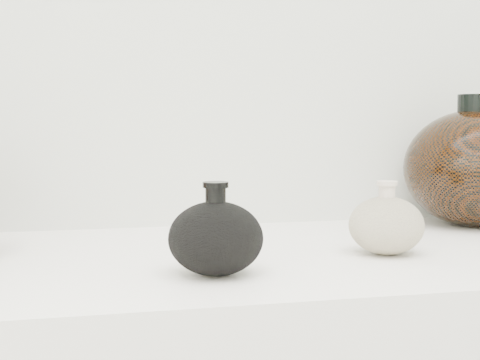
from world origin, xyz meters
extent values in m
cube|color=white|center=(0.00, 0.95, 0.89)|extent=(1.20, 0.50, 0.03)
ellipsoid|color=black|center=(-0.04, 0.83, 0.94)|extent=(0.13, 0.13, 0.08)
cylinder|color=black|center=(-0.04, 0.83, 0.99)|extent=(0.03, 0.03, 0.03)
cylinder|color=black|center=(-0.04, 0.83, 1.00)|extent=(0.04, 0.04, 0.01)
ellipsoid|color=beige|center=(0.20, 0.90, 0.94)|extent=(0.13, 0.13, 0.08)
cylinder|color=beige|center=(0.20, 0.90, 0.98)|extent=(0.03, 0.03, 0.02)
cylinder|color=beige|center=(0.20, 0.90, 0.99)|extent=(0.03, 0.03, 0.01)
ellipsoid|color=black|center=(0.45, 1.09, 1.00)|extent=(0.29, 0.29, 0.19)
cylinder|color=black|center=(0.45, 1.09, 1.10)|extent=(0.07, 0.07, 0.04)
camera|label=1|loc=(-0.18, 0.10, 1.07)|focal=50.00mm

